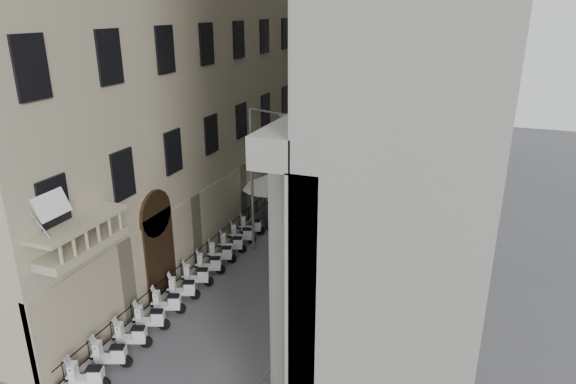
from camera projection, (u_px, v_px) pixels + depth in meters
name	position (u px, v px, depth m)	size (l,w,h in m)	color
iron_fence	(226.00, 246.00, 31.61)	(0.30, 28.00, 1.40)	black
blue_awning	(387.00, 218.00, 35.87)	(1.60, 3.00, 3.00)	navy
flag	(82.00, 384.00, 20.07)	(1.00, 1.40, 8.20)	#9E0C11
scooter_1	(113.00, 367.00, 21.03)	(0.56, 1.40, 1.50)	white
scooter_2	(133.00, 347.00, 22.25)	(0.56, 1.40, 1.50)	white
scooter_3	(152.00, 329.00, 23.47)	(0.56, 1.40, 1.50)	white
scooter_4	(169.00, 314.00, 24.68)	(0.56, 1.40, 1.50)	white
scooter_5	(184.00, 299.00, 25.90)	(0.56, 1.40, 1.50)	white
scooter_6	(198.00, 286.00, 27.12)	(0.56, 1.40, 1.50)	white
scooter_7	(210.00, 274.00, 28.34)	(0.56, 1.40, 1.50)	white
scooter_8	(222.00, 263.00, 29.55)	(0.56, 1.40, 1.50)	white
scooter_9	(233.00, 253.00, 30.77)	(0.56, 1.40, 1.50)	white
scooter_10	(242.00, 243.00, 31.99)	(0.56, 1.40, 1.50)	white
scooter_11	(252.00, 235.00, 33.20)	(0.56, 1.40, 1.50)	white
barrier_2	(293.00, 351.00, 22.00)	(0.60, 2.40, 1.10)	#B5B7BD
barrier_3	(311.00, 320.00, 24.20)	(0.60, 2.40, 1.10)	#B5B7BD
barrier_4	(326.00, 293.00, 26.40)	(0.60, 2.40, 1.10)	#B5B7BD
barrier_5	(339.00, 271.00, 28.60)	(0.60, 2.40, 1.10)	#B5B7BD
barrier_6	(350.00, 252.00, 30.80)	(0.60, 2.40, 1.10)	#B5B7BD
barrier_7	(359.00, 236.00, 33.00)	(0.60, 2.40, 1.10)	#B5B7BD
security_tent	(270.00, 178.00, 35.21)	(4.11, 4.11, 3.34)	white
street_lamp	(256.00, 169.00, 29.10)	(2.71, 1.13, 8.69)	gray
info_kiosk	(270.00, 215.00, 33.93)	(0.45, 0.91, 1.86)	black
pedestrian_a	(335.00, 173.00, 42.09)	(0.73, 0.48, 2.00)	black
pedestrian_b	(356.00, 179.00, 41.06)	(0.90, 0.70, 1.84)	black
pedestrian_c	(341.00, 161.00, 45.76)	(0.86, 0.56, 1.77)	black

